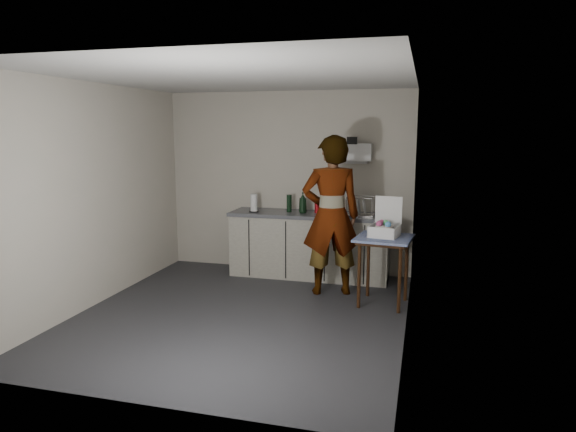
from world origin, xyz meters
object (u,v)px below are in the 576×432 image
(soda_can, at_px, (317,208))
(bakery_box, at_px, (385,228))
(standing_man, at_px, (331,216))
(dish_rack, at_px, (360,211))
(kitchen_counter, at_px, (310,247))
(soap_bottle, at_px, (303,203))
(paper_towel, at_px, (254,203))
(side_table, at_px, (384,246))
(dark_bottle, at_px, (289,203))

(soda_can, bearing_deg, bakery_box, -42.73)
(standing_man, distance_m, dish_rack, 0.69)
(kitchen_counter, relative_size, soap_bottle, 7.63)
(standing_man, distance_m, paper_towel, 1.33)
(soap_bottle, height_order, soda_can, soap_bottle)
(kitchen_counter, height_order, standing_man, standing_man)
(kitchen_counter, height_order, side_table, kitchen_counter)
(kitchen_counter, distance_m, standing_man, 0.97)
(standing_man, relative_size, dish_rack, 5.35)
(bakery_box, bearing_deg, soap_bottle, 155.14)
(dark_bottle, bearing_deg, paper_towel, -165.78)
(side_table, xyz_separation_m, dark_bottle, (-1.40, 0.94, 0.32))
(paper_towel, bearing_deg, dark_bottle, 14.22)
(side_table, distance_m, dish_rack, 1.01)
(bakery_box, bearing_deg, side_table, -77.33)
(soap_bottle, bearing_deg, kitchen_counter, 14.44)
(side_table, relative_size, dish_rack, 2.19)
(standing_man, height_order, soap_bottle, standing_man)
(soap_bottle, height_order, dish_rack, soap_bottle)
(dark_bottle, distance_m, dish_rack, 1.00)
(soda_can, bearing_deg, dish_rack, -7.95)
(soda_can, distance_m, bakery_box, 1.37)
(standing_man, height_order, bakery_box, standing_man)
(standing_man, relative_size, dark_bottle, 8.19)
(dark_bottle, relative_size, bakery_box, 0.54)
(side_table, bearing_deg, soda_can, 142.77)
(kitchen_counter, distance_m, dark_bottle, 0.68)
(standing_man, xyz_separation_m, soap_bottle, (-0.51, 0.64, 0.06))
(side_table, bearing_deg, bakery_box, 98.75)
(standing_man, xyz_separation_m, dark_bottle, (-0.72, 0.68, 0.03))
(kitchen_counter, height_order, paper_towel, paper_towel)
(standing_man, height_order, dish_rack, standing_man)
(standing_man, distance_m, soap_bottle, 0.82)
(dish_rack, distance_m, bakery_box, 0.94)
(soda_can, bearing_deg, dark_bottle, -174.78)
(soda_can, relative_size, paper_towel, 0.53)
(kitchen_counter, xyz_separation_m, soda_can, (0.09, 0.05, 0.55))
(dark_bottle, distance_m, bakery_box, 1.67)
(paper_towel, bearing_deg, soda_can, 10.23)
(side_table, height_order, soda_can, soda_can)
(soda_can, bearing_deg, paper_towel, -169.77)
(soap_bottle, distance_m, bakery_box, 1.48)
(soda_can, bearing_deg, kitchen_counter, -151.60)
(soap_bottle, height_order, paper_towel, soap_bottle)
(dish_rack, bearing_deg, dark_bottle, 177.22)
(side_table, distance_m, paper_towel, 2.08)
(dark_bottle, distance_m, paper_towel, 0.50)
(dish_rack, bearing_deg, kitchen_counter, 177.15)
(side_table, relative_size, dark_bottle, 3.36)
(kitchen_counter, distance_m, soap_bottle, 0.64)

